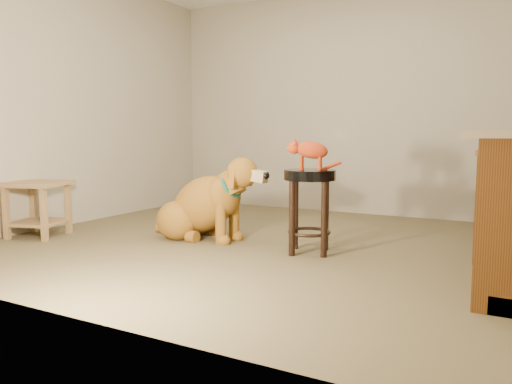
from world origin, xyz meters
The scene contains 7 objects.
floor centered at (0.00, 0.00, 0.00)m, with size 4.50×4.00×0.01m, color brown.
room_shell centered at (0.00, 0.00, 1.68)m, with size 4.54×4.04×2.62m.
padded_stool centered at (0.40, -0.13, 0.46)m, with size 0.42×0.42×0.65m.
wood_stool centered at (1.72, 0.94, 0.41)m, with size 0.46×0.46×0.79m.
side_table centered at (-2.00, -0.72, 0.33)m, with size 0.60×0.60×0.50m.
golden_retriever centered at (-0.61, -0.08, 0.29)m, with size 1.24×0.62×0.79m.
tabby_kitten centered at (0.39, -0.13, 0.79)m, with size 0.38×0.25×0.27m.
Camera 1 is at (1.88, -3.68, 0.92)m, focal length 35.00 mm.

